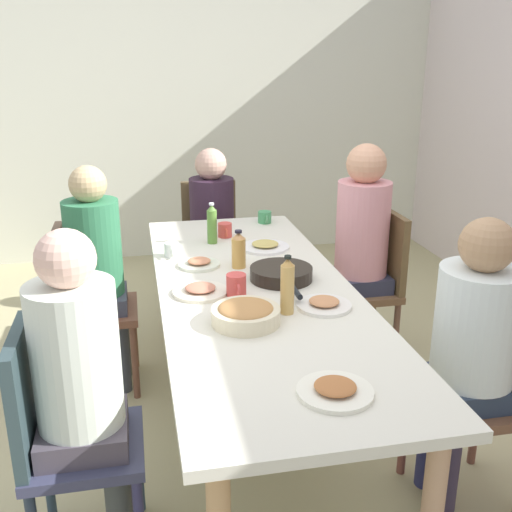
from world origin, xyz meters
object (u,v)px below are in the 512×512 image
at_px(chair_2, 83,300).
at_px(bottle_2, 239,250).
at_px(chair_3, 211,238).
at_px(cup_3, 172,250).
at_px(person_4, 360,236).
at_px(cup_0, 225,230).
at_px(plate_4, 200,290).
at_px(chair_1, 487,384).
at_px(person_1, 473,338).
at_px(plate_1, 199,263).
at_px(serving_pan, 281,274).
at_px(cup_2, 265,217).
at_px(bottle_1, 212,224).
at_px(plate_0, 324,304).
at_px(person_2, 97,261).
at_px(bottle_0, 287,286).
at_px(chair_4, 373,278).
at_px(bowl_0, 246,314).
at_px(cup_1, 236,285).
at_px(person_3, 212,216).
at_px(plate_2, 335,390).
at_px(plate_3, 265,246).
at_px(chair_0, 60,433).
at_px(person_0, 81,373).
at_px(dining_table, 256,303).

height_order(chair_2, bottle_2, bottle_2).
height_order(chair_3, cup_3, chair_3).
bearing_deg(person_4, chair_3, -143.51).
relative_size(chair_3, cup_0, 7.77).
bearing_deg(plate_4, chair_1, 61.41).
height_order(person_1, plate_1, person_1).
relative_size(serving_pan, cup_2, 3.98).
relative_size(bottle_1, bottle_2, 1.20).
height_order(plate_0, bottle_1, bottle_1).
height_order(person_2, bottle_0, person_2).
bearing_deg(bottle_1, chair_4, 83.34).
relative_size(person_2, cup_2, 10.38).
bearing_deg(bowl_0, person_4, 138.75).
distance_m(person_2, serving_pan, 1.00).
bearing_deg(chair_2, bottle_2, 68.17).
relative_size(cup_1, bottle_0, 0.50).
height_order(person_3, cup_2, person_3).
height_order(chair_1, person_4, person_4).
xyz_separation_m(person_2, bowl_0, (0.95, 0.61, 0.07)).
height_order(plate_1, plate_2, same).
bearing_deg(person_1, cup_2, -164.66).
distance_m(cup_1, cup_2, 1.18).
height_order(plate_3, cup_2, cup_2).
bearing_deg(person_3, plate_4, -9.54).
distance_m(chair_0, chair_2, 1.19).
bearing_deg(cup_3, person_3, 160.78).
bearing_deg(person_1, plate_0, -123.70).
distance_m(serving_pan, bottle_2, 0.27).
height_order(plate_3, bottle_2, bottle_2).
bearing_deg(chair_2, bottle_0, 44.59).
height_order(person_0, serving_pan, person_0).
relative_size(chair_0, bowl_0, 3.34).
distance_m(person_2, cup_0, 0.74).
bearing_deg(person_0, bottle_1, 154.54).
height_order(chair_1, chair_2, same).
distance_m(plate_3, cup_2, 0.51).
bearing_deg(cup_1, person_3, 176.25).
height_order(plate_3, bottle_1, bottle_1).
relative_size(dining_table, cup_0, 20.60).
xyz_separation_m(person_2, cup_3, (0.08, 0.38, 0.06)).
bearing_deg(chair_4, dining_table, -53.68).
bearing_deg(person_4, plate_3, -85.00).
distance_m(person_2, plate_3, 0.89).
bearing_deg(person_3, plate_2, 1.46).
distance_m(person_2, person_4, 1.44).
bearing_deg(serving_pan, bottle_0, -10.46).
height_order(plate_1, cup_3, cup_3).
relative_size(dining_table, cup_2, 20.21).
relative_size(chair_4, serving_pan, 1.91).
bearing_deg(person_3, person_0, -19.14).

